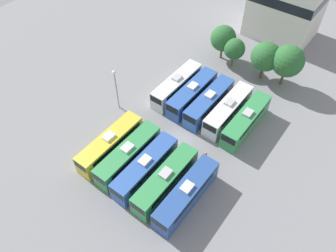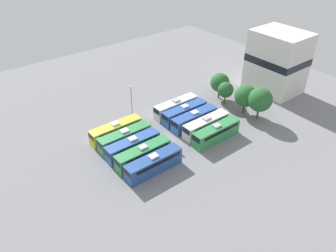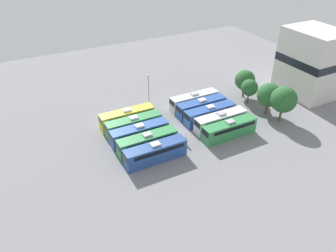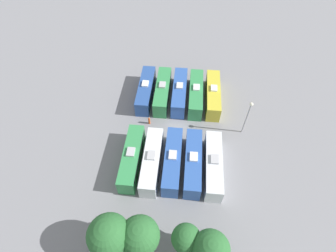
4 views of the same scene
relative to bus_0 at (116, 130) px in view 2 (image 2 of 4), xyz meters
name	(u,v)px [view 2 (image 2 of 4)]	position (x,y,z in m)	size (l,w,h in m)	color
ground_plane	(166,138)	(6.55, 7.65, -1.75)	(110.03, 110.03, 0.00)	gray
bus_0	(116,130)	(0.00, 0.00, 0.00)	(2.56, 11.01, 3.54)	gold
bus_1	(125,138)	(3.29, 0.08, 0.00)	(2.56, 11.01, 3.54)	#338C4C
bus_2	(133,146)	(6.46, -0.11, 0.00)	(2.56, 11.01, 3.54)	#2D56A8
bus_3	(143,154)	(9.76, -0.03, 0.00)	(2.56, 11.01, 3.54)	#338C4C
bus_4	(154,163)	(13.04, -0.05, 0.00)	(2.56, 11.01, 3.54)	#284C93
bus_5	(176,107)	(0.17, 15.55, 0.00)	(2.56, 11.01, 3.54)	silver
bus_6	(185,112)	(3.33, 15.41, 0.00)	(2.56, 11.01, 3.54)	#2D56A8
bus_7	(194,119)	(6.54, 15.38, 0.00)	(2.56, 11.01, 3.54)	#2D56A8
bus_8	(206,125)	(9.79, 15.74, 0.00)	(2.56, 11.01, 3.54)	silver
bus_9	(216,132)	(13.02, 15.42, 0.00)	(2.56, 11.01, 3.54)	#338C4C
worker_person	(178,149)	(11.48, 6.80, -0.96)	(0.36, 0.36, 1.70)	#CC4C19
light_pole	(131,95)	(-5.23, 7.19, 3.33)	(0.60, 0.60, 7.45)	gray
tree_0	(220,83)	(0.99, 28.43, 2.41)	(4.62, 4.62, 6.49)	brown
tree_1	(226,90)	(3.92, 27.40, 2.00)	(3.72, 3.72, 5.62)	brown
tree_2	(246,96)	(9.55, 27.77, 2.64)	(4.99, 4.99, 6.90)	brown
tree_3	(260,100)	(13.16, 28.18, 3.15)	(5.29, 5.29, 7.56)	brown
depot_building	(277,62)	(6.29, 42.60, 5.88)	(12.46, 10.19, 15.10)	silver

